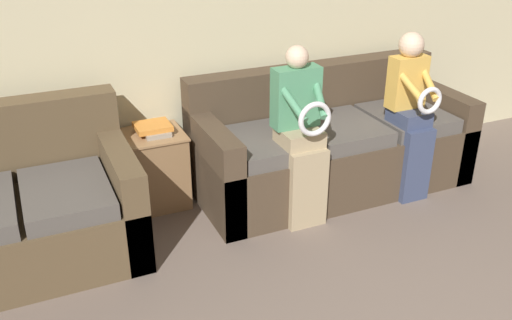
{
  "coord_description": "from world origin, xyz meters",
  "views": [
    {
      "loc": [
        -1.82,
        -0.75,
        2.2
      ],
      "look_at": [
        -0.61,
        1.96,
        0.77
      ],
      "focal_mm": 40.0,
      "sensor_mm": 36.0,
      "label": 1
    }
  ],
  "objects_px": {
    "couch_side": "(21,211)",
    "book_stack": "(154,128)",
    "side_shelf": "(156,168)",
    "child_right_seated": "(412,108)",
    "couch_main": "(330,146)",
    "child_left_seated": "(301,131)"
  },
  "relations": [
    {
      "from": "couch_side",
      "to": "book_stack",
      "type": "bearing_deg",
      "value": 19.06
    },
    {
      "from": "couch_side",
      "to": "side_shelf",
      "type": "xyz_separation_m",
      "value": [
        0.97,
        0.33,
        -0.03
      ]
    },
    {
      "from": "couch_side",
      "to": "child_right_seated",
      "type": "distance_m",
      "value": 2.82
    },
    {
      "from": "child_right_seated",
      "to": "book_stack",
      "type": "relative_size",
      "value": 4.71
    },
    {
      "from": "couch_main",
      "to": "couch_side",
      "type": "distance_m",
      "value": 2.31
    },
    {
      "from": "child_right_seated",
      "to": "child_left_seated",
      "type": "bearing_deg",
      "value": -179.7
    },
    {
      "from": "child_left_seated",
      "to": "child_right_seated",
      "type": "bearing_deg",
      "value": 0.3
    },
    {
      "from": "child_left_seated",
      "to": "side_shelf",
      "type": "xyz_separation_m",
      "value": [
        -0.88,
        0.62,
        -0.39
      ]
    },
    {
      "from": "couch_main",
      "to": "child_left_seated",
      "type": "bearing_deg",
      "value": -141.91
    },
    {
      "from": "child_right_seated",
      "to": "book_stack",
      "type": "bearing_deg",
      "value": 160.81
    },
    {
      "from": "child_left_seated",
      "to": "book_stack",
      "type": "relative_size",
      "value": 4.72
    },
    {
      "from": "couch_main",
      "to": "book_stack",
      "type": "bearing_deg",
      "value": 168.69
    },
    {
      "from": "book_stack",
      "to": "couch_main",
      "type": "bearing_deg",
      "value": -11.31
    },
    {
      "from": "side_shelf",
      "to": "book_stack",
      "type": "relative_size",
      "value": 2.16
    },
    {
      "from": "couch_main",
      "to": "child_left_seated",
      "type": "relative_size",
      "value": 1.72
    },
    {
      "from": "couch_side",
      "to": "child_left_seated",
      "type": "relative_size",
      "value": 1.14
    },
    {
      "from": "child_left_seated",
      "to": "side_shelf",
      "type": "relative_size",
      "value": 2.18
    },
    {
      "from": "couch_side",
      "to": "couch_main",
      "type": "bearing_deg",
      "value": 1.7
    },
    {
      "from": "couch_side",
      "to": "child_left_seated",
      "type": "bearing_deg",
      "value": -9.12
    },
    {
      "from": "child_right_seated",
      "to": "side_shelf",
      "type": "height_order",
      "value": "child_right_seated"
    },
    {
      "from": "couch_main",
      "to": "side_shelf",
      "type": "distance_m",
      "value": 1.37
    },
    {
      "from": "side_shelf",
      "to": "book_stack",
      "type": "xyz_separation_m",
      "value": [
        0.01,
        0.01,
        0.32
      ]
    }
  ]
}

